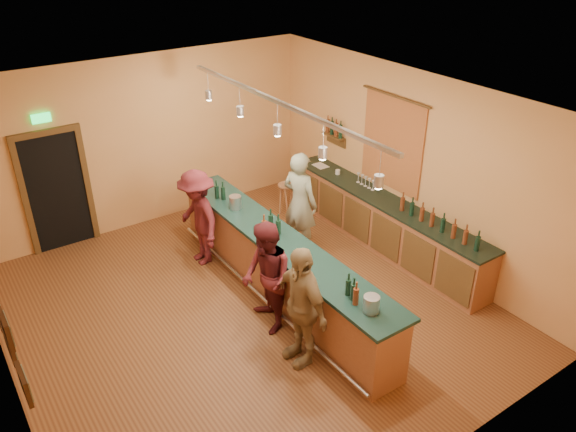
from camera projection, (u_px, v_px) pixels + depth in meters
floor at (246, 309)px, 8.57m from camera, size 7.00×7.00×0.00m
ceiling at (237, 105)px, 7.05m from camera, size 6.50×7.00×0.02m
wall_back at (146, 142)px, 10.35m from camera, size 6.50×0.02×3.20m
wall_front at (430, 362)px, 5.28m from camera, size 6.50×0.02×3.20m
wall_right at (409, 164)px, 9.43m from camera, size 0.02×7.00×3.20m
doorway at (56, 189)px, 9.71m from camera, size 1.15×0.09×2.48m
tapestry at (392, 144)px, 9.60m from camera, size 0.03×1.40×1.60m
bottle_shelf at (334, 130)px, 10.74m from camera, size 0.17×0.55×0.54m
back_counter at (384, 223)px, 9.95m from camera, size 0.60×4.55×1.27m
tasting_bar at (279, 263)px, 8.59m from camera, size 0.73×5.10×1.38m
pendant_track at (277, 113)px, 7.46m from camera, size 0.11×4.60×0.50m
bartender at (300, 203)px, 9.65m from camera, size 0.63×0.78×1.86m
customer_a at (267, 278)px, 7.83m from camera, size 0.79×0.93×1.68m
customer_b at (301, 306)px, 7.22m from camera, size 0.44×1.03×1.74m
customer_c at (198, 218)px, 9.36m from camera, size 0.65×1.10×1.69m
bar_stool at (286, 191)px, 11.03m from camera, size 0.32×0.32×0.66m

